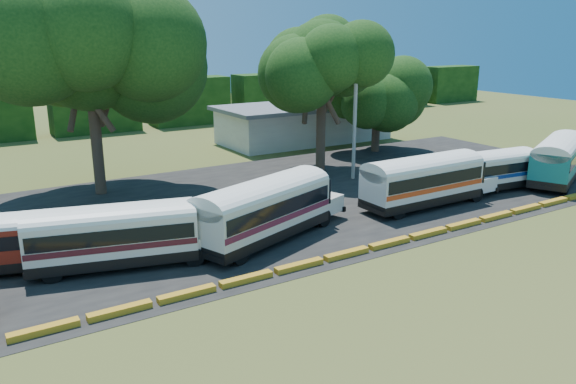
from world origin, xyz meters
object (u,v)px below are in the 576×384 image
bus_white_red (425,178)px  tree_west (87,45)px  bus_teal (559,156)px  bus_cream_west (117,232)px

bus_white_red → tree_west: bearing=139.9°
bus_teal → bus_white_red: bearing=152.1°
bus_cream_west → tree_west: (2.67, 14.33, 8.76)m
tree_west → bus_white_red: bearing=-40.0°
bus_cream_west → bus_teal: (34.35, -1.42, 0.22)m
bus_white_red → bus_teal: size_ratio=0.97×
bus_teal → tree_west: bearing=128.8°
bus_cream_west → tree_west: bearing=94.0°
bus_teal → tree_west: 36.40m
bus_white_red → tree_west: (-17.86, 15.00, 8.60)m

